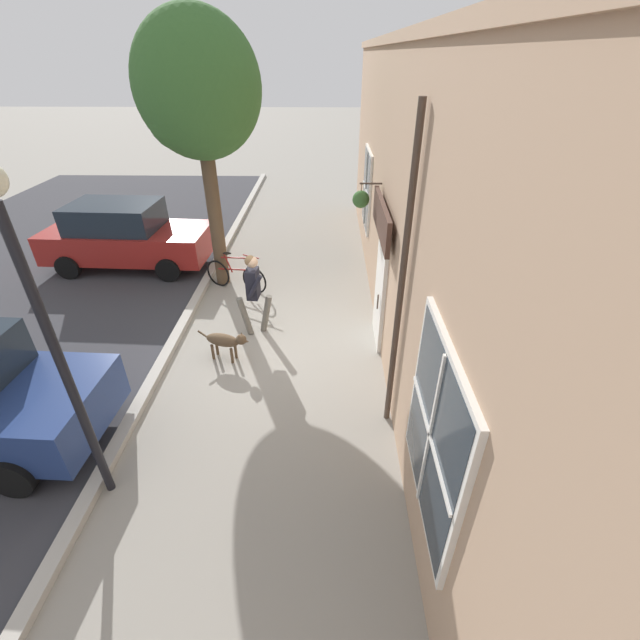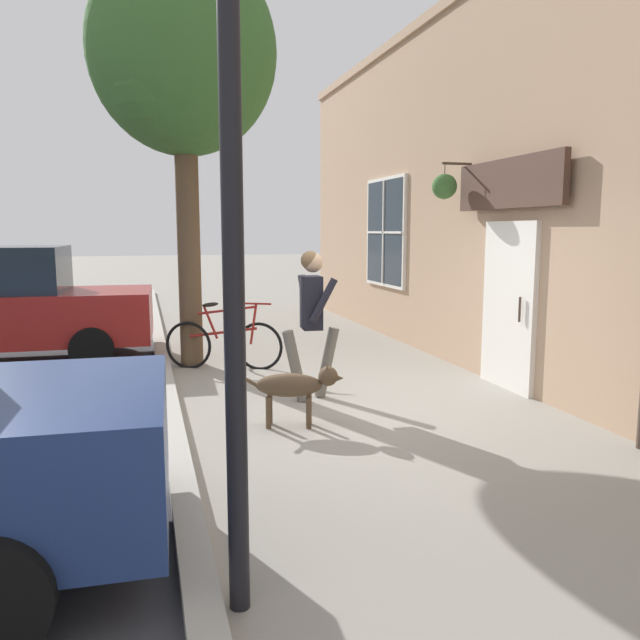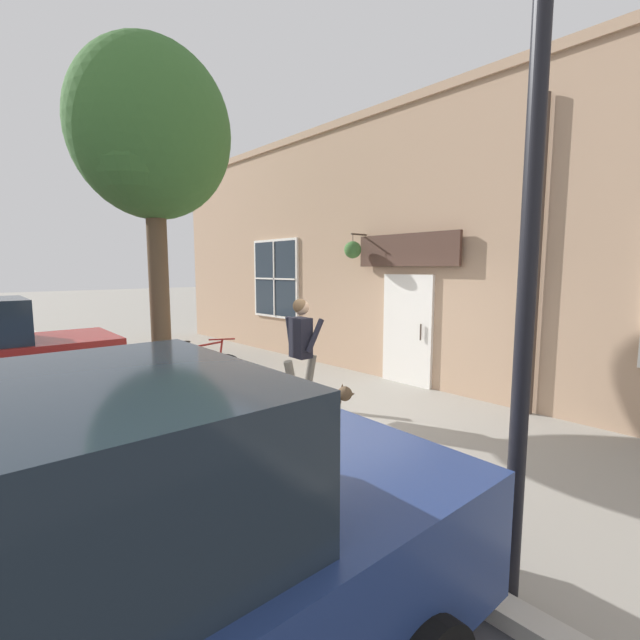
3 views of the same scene
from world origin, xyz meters
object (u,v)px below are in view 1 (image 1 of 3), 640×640
street_tree_by_curb (196,94)px  parked_car_nearest_curb (125,235)px  leaning_bicycle (236,275)px  pedestrian_walking (253,287)px  street_lamp (39,308)px  dog_on_leash (226,341)px

street_tree_by_curb → parked_car_nearest_curb: bearing=-20.0°
leaning_bicycle → street_tree_by_curb: bearing=-35.6°
pedestrian_walking → street_lamp: 4.51m
street_tree_by_curb → parked_car_nearest_curb: street_tree_by_curb is taller
pedestrian_walking → street_tree_by_curb: (1.27, -2.30, 3.27)m
dog_on_leash → leaning_bicycle: (0.35, -2.91, -0.05)m
street_tree_by_curb → pedestrian_walking: bearing=118.9°
street_tree_by_curb → street_lamp: street_tree_by_curb is taller
leaning_bicycle → pedestrian_walking: bearing=111.9°
dog_on_leash → street_tree_by_curb: 5.16m
parked_car_nearest_curb → street_lamp: size_ratio=1.02×
leaning_bicycle → dog_on_leash: bearing=96.9°
parked_car_nearest_curb → dog_on_leash: bearing=129.9°
dog_on_leash → pedestrian_walking: bearing=-114.3°
dog_on_leash → leaning_bicycle: 2.94m
dog_on_leash → leaning_bicycle: leaning_bicycle is taller
pedestrian_walking → dog_on_leash: 1.23m
pedestrian_walking → street_lamp: bearing=69.5°
dog_on_leash → street_lamp: (1.02, 2.93, 2.42)m
pedestrian_walking → leaning_bicycle: 2.22m
dog_on_leash → parked_car_nearest_curb: parked_car_nearest_curb is taller
pedestrian_walking → leaning_bicycle: (0.79, -1.96, -0.69)m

